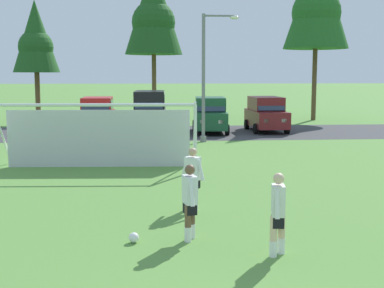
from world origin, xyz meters
name	(u,v)px	position (x,y,z in m)	size (l,w,h in m)	color
ground_plane	(173,165)	(0.00, 15.00, 0.00)	(400.00, 400.00, 0.00)	#598C3D
parking_lot_strip	(164,133)	(0.00, 26.65, 0.00)	(52.00, 8.40, 0.01)	#3D3D3F
soccer_ball	(134,238)	(-1.27, 5.49, 0.11)	(0.22, 0.22, 0.22)	white
soccer_goal	(98,134)	(-2.85, 14.63, 1.29)	(7.52, 2.38, 2.57)	white
player_striker_near	(278,214)	(1.55, 4.49, 0.82)	(0.35, 0.72, 1.64)	beige
player_midfield_center	(193,179)	(0.19, 8.11, 0.82)	(0.62, 0.54, 1.64)	tan
player_winger_left	(190,202)	(-0.08, 5.58, 0.82)	(0.32, 0.75, 1.64)	brown
parked_car_slot_far_left	(98,115)	(-4.04, 27.05, 1.11)	(2.18, 4.62, 2.16)	red
parked_car_slot_left	(150,110)	(-0.85, 27.61, 1.34)	(2.31, 4.86, 2.52)	black
parked_car_slot_center_left	(210,114)	(2.84, 26.55, 1.11)	(2.41, 4.73, 2.16)	#194C2D
parked_car_slot_center	(266,114)	(6.41, 26.95, 1.11)	(2.17, 4.61, 2.16)	maroon
tree_left_edge	(36,39)	(-9.02, 34.00, 6.10)	(3.33, 3.33, 8.89)	brown
tree_mid_left	(153,12)	(-0.45, 37.78, 8.55)	(4.66, 4.66, 12.42)	brown
tree_center_back	(317,1)	(11.97, 34.79, 9.14)	(4.98, 4.98, 13.28)	brown
street_lamp	(207,76)	(2.14, 22.13, 3.46)	(2.00, 0.32, 6.65)	slate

